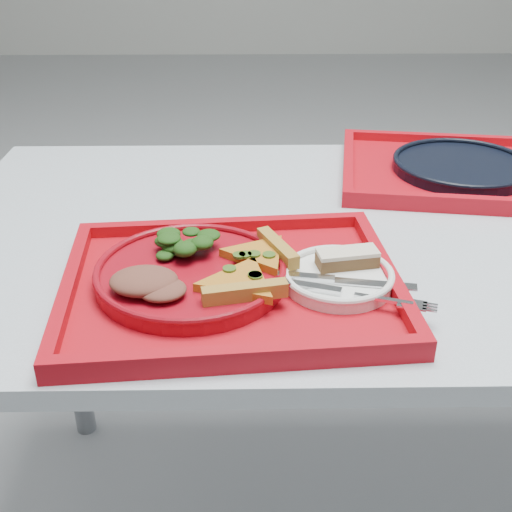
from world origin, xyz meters
name	(u,v)px	position (x,y,z in m)	size (l,w,h in m)	color
table	(419,264)	(0.00, 0.00, 0.68)	(1.60, 0.80, 0.75)	#A1ABB5
tray_main	(231,288)	(-0.32, -0.20, 0.76)	(0.45, 0.35, 0.01)	#A80813
tray_far	(460,174)	(0.12, 0.21, 0.76)	(0.45, 0.35, 0.01)	#A80813
dinner_plate	(191,276)	(-0.37, -0.19, 0.77)	(0.26, 0.26, 0.02)	maroon
side_plate	(338,279)	(-0.17, -0.20, 0.77)	(0.15, 0.15, 0.01)	white
navy_plate	(461,167)	(0.12, 0.21, 0.77)	(0.26, 0.26, 0.02)	black
pizza_slice_a	(240,280)	(-0.30, -0.23, 0.79)	(0.12, 0.11, 0.02)	gold
pizza_slice_b	(259,252)	(-0.28, -0.16, 0.79)	(0.11, 0.10, 0.02)	gold
salad_heap	(185,240)	(-0.38, -0.14, 0.80)	(0.08, 0.07, 0.04)	black
meat_portion	(144,281)	(-0.43, -0.24, 0.79)	(0.09, 0.07, 0.03)	brown
dessert_bar	(347,258)	(-0.16, -0.18, 0.79)	(0.09, 0.05, 0.02)	#4D2D19
knife	(346,281)	(-0.16, -0.22, 0.78)	(0.18, 0.02, 0.01)	silver
fork	(353,294)	(-0.16, -0.25, 0.78)	(0.18, 0.02, 0.01)	silver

